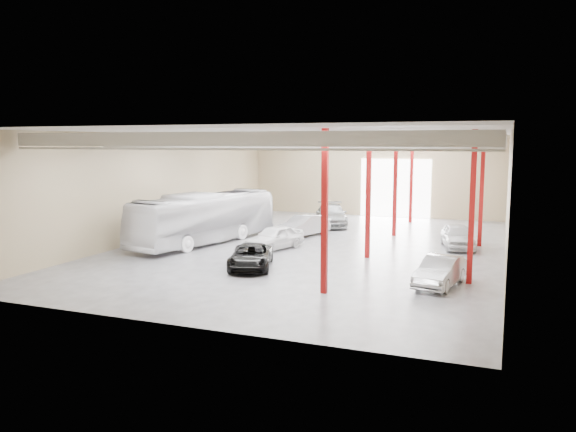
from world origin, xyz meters
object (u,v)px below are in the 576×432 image
Objects in this scene: car_right_near at (440,271)px; car_right_far at (458,236)px; car_row_a at (274,238)px; car_row_c at (331,215)px; coach_bus at (205,218)px; car_row_b at (303,226)px; black_sedan at (251,257)px.

car_right_near is 9.78m from car_right_far.
car_row_c is (0.34, 10.63, 0.11)m from car_row_a.
car_row_a is (5.00, -0.46, -0.90)m from coach_bus.
car_row_b reaches higher than car_row_a.
car_right_far reaches higher than black_sedan.
coach_bus reaches higher than black_sedan.
car_right_far reaches higher than car_row_a.
car_row_c is 1.41× the size of car_right_near.
car_row_c is (5.34, 10.18, -0.79)m from coach_bus.
coach_bus reaches higher than car_row_c.
car_row_c reaches higher than black_sedan.
car_row_a is 0.98× the size of car_right_far.
car_row_b is at bearing 54.82° from coach_bus.
car_row_c is 1.32× the size of car_right_far.
coach_bus reaches higher than car_row_a.
car_row_c is at bearing 73.61° from coach_bus.
coach_bus is at bearing -117.91° from car_row_b.
car_right_near is at bearing -19.46° from black_sedan.
coach_bus is 11.52m from car_row_c.
car_row_a is at bearing -111.40° from car_row_c.
black_sedan is 1.01× the size of car_row_b.
black_sedan is 1.02× the size of car_right_far.
car_right_far is at bearing 26.02° from coach_bus.
car_row_c reaches higher than car_right_far.
car_row_a is 1.05× the size of car_right_near.
car_right_far is (-0.03, 9.77, 0.07)m from car_right_near.
car_right_far is at bearing 14.49° from car_row_b.
car_row_a is at bearing -169.14° from car_right_far.
coach_bus is 16.37m from car_right_near.
car_right_near is at bearing -9.35° from coach_bus.
black_sedan is at bearing -63.51° from car_row_a.
car_row_a is 11.59m from car_right_near.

